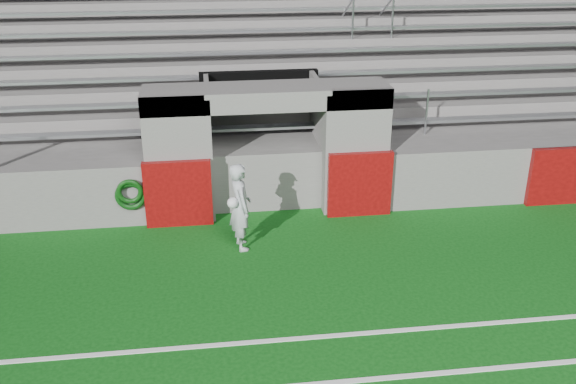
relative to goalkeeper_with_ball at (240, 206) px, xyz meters
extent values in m
plane|color=#0B470F|center=(0.65, -1.88, -0.83)|extent=(90.00, 90.00, 0.00)
cube|color=white|center=(0.65, -2.88, -0.82)|extent=(28.00, 0.09, 0.01)
cube|color=#625F5D|center=(-1.15, 1.62, 0.47)|extent=(1.20, 1.00, 2.60)
cube|color=#625F5D|center=(2.45, 1.62, 0.47)|extent=(1.20, 1.00, 2.60)
cube|color=black|center=(0.65, 3.32, 0.42)|extent=(2.60, 0.20, 2.50)
cube|color=#625F5D|center=(-0.50, 2.22, 0.42)|extent=(0.10, 2.20, 2.50)
cube|color=#625F5D|center=(1.80, 2.22, 0.42)|extent=(0.10, 2.20, 2.50)
cube|color=#625F5D|center=(0.65, 1.62, 1.57)|extent=(4.80, 1.00, 0.40)
cube|color=#625F5D|center=(0.65, 5.47, 0.32)|extent=(26.00, 8.00, 0.20)
cube|color=#625F5D|center=(0.65, 5.47, -0.30)|extent=(26.00, 8.00, 1.05)
cube|color=#5A0708|center=(-1.15, 1.06, -0.15)|extent=(1.30, 0.15, 1.35)
cube|color=#5A0708|center=(2.45, 1.06, -0.15)|extent=(1.30, 0.15, 1.35)
cube|color=#93969B|center=(0.65, 2.54, 0.64)|extent=(23.00, 0.28, 0.06)
cube|color=#625F5D|center=(0.65, 3.39, 0.61)|extent=(24.00, 0.75, 0.38)
cube|color=#93969B|center=(0.65, 3.29, 1.02)|extent=(23.00, 0.28, 0.06)
cube|color=#625F5D|center=(0.65, 4.14, 0.80)|extent=(24.00, 0.75, 0.76)
cube|color=#93969B|center=(0.65, 4.04, 1.40)|extent=(23.00, 0.28, 0.06)
cube|color=#625F5D|center=(0.65, 4.89, 0.99)|extent=(24.00, 0.75, 1.14)
cube|color=#93969B|center=(0.65, 4.79, 1.78)|extent=(23.00, 0.28, 0.06)
cube|color=#625F5D|center=(0.65, 5.64, 1.18)|extent=(24.00, 0.75, 1.52)
cube|color=#93969B|center=(0.65, 5.54, 2.16)|extent=(23.00, 0.28, 0.06)
cube|color=#625F5D|center=(0.65, 6.39, 1.37)|extent=(24.00, 0.75, 1.90)
cube|color=#93969B|center=(0.65, 6.29, 2.54)|extent=(23.00, 0.28, 0.06)
cube|color=#625F5D|center=(0.65, 7.14, 1.56)|extent=(24.00, 0.75, 2.28)
cube|color=#625F5D|center=(0.65, 7.89, 1.75)|extent=(24.00, 0.75, 2.66)
cube|color=#625F5D|center=(0.65, 8.57, 1.82)|extent=(26.00, 0.60, 5.29)
cylinder|color=#A5A8AD|center=(3.15, 2.27, 0.92)|extent=(0.05, 0.05, 1.00)
cylinder|color=#A5A8AD|center=(3.15, 5.27, 2.44)|extent=(0.05, 0.05, 1.00)
cylinder|color=#A5A8AD|center=(4.15, 2.27, 0.92)|extent=(0.05, 0.05, 1.00)
cylinder|color=#A5A8AD|center=(4.15, 5.27, 2.44)|extent=(0.05, 0.05, 1.00)
imported|color=#ADB3B7|center=(0.00, 0.00, 0.00)|extent=(0.50, 0.66, 1.65)
sphere|color=white|center=(-0.14, -0.12, 0.13)|extent=(0.20, 0.20, 0.20)
torus|color=#0B380D|center=(-2.05, 1.07, -0.15)|extent=(0.60, 0.11, 0.60)
torus|color=#0B380C|center=(-2.05, 1.02, -0.04)|extent=(0.50, 0.10, 0.50)
camera|label=1|loc=(-0.50, -10.47, 4.92)|focal=40.00mm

